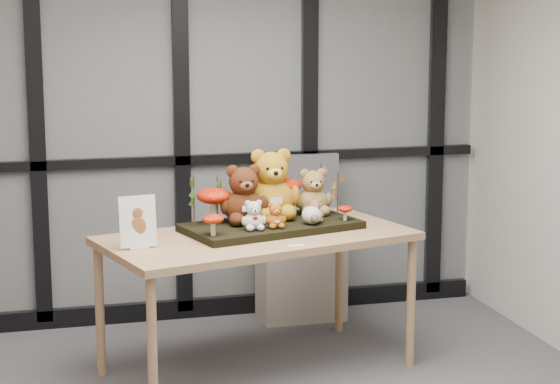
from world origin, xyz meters
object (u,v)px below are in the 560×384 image
object	(u,v)px
mushroom_front_right	(345,212)
bear_brown_medium	(244,191)
bear_small_yellow	(275,214)
monitor	(301,182)
mushroom_front_left	(213,224)
sign_holder	(138,225)
display_table	(257,246)
mushroom_back_right	(283,194)
bear_white_bow	(253,213)
bear_pooh_yellow	(271,180)
bear_tan_back	(313,189)
bear_beige_small	(315,209)
diorama_tray	(271,226)
cabinet	(301,264)
plush_cream_hedgehog	(312,214)
mushroom_back_left	(214,204)

from	to	relation	value
mushroom_front_right	bear_brown_medium	bearing A→B (deg)	172.14
bear_small_yellow	monitor	distance (m)	1.03
mushroom_front_left	sign_holder	world-z (taller)	sign_holder
display_table	mushroom_back_right	world-z (taller)	mushroom_back_right
bear_white_bow	mushroom_front_left	xyz separation A→B (m)	(-0.24, -0.08, -0.03)
mushroom_front_right	monitor	bearing A→B (deg)	91.33
bear_pooh_yellow	bear_tan_back	xyz separation A→B (m)	(0.26, 0.03, -0.07)
bear_beige_small	mushroom_back_right	bearing A→B (deg)	102.38
diorama_tray	bear_small_yellow	bearing A→B (deg)	-109.72
diorama_tray	cabinet	distance (m)	0.99
cabinet	monitor	world-z (taller)	monitor
bear_white_bow	cabinet	xyz separation A→B (m)	(0.54, 0.94, -0.55)
diorama_tray	sign_holder	world-z (taller)	sign_holder
bear_white_bow	mushroom_front_right	xyz separation A→B (m)	(0.56, 0.11, -0.04)
bear_tan_back	bear_small_yellow	world-z (taller)	bear_tan_back
mushroom_front_right	cabinet	world-z (taller)	mushroom_front_right
bear_pooh_yellow	sign_holder	world-z (taller)	bear_pooh_yellow
bear_pooh_yellow	bear_beige_small	size ratio (longest dim) A/B	3.11
plush_cream_hedgehog	mushroom_back_right	bearing A→B (deg)	91.79
cabinet	mushroom_back_left	bearing A→B (deg)	-134.94
diorama_tray	monitor	distance (m)	0.91
display_table	bear_pooh_yellow	world-z (taller)	bear_pooh_yellow
display_table	monitor	bearing A→B (deg)	45.52
mushroom_front_right	bear_tan_back	bearing A→B (deg)	122.44
bear_beige_small	cabinet	size ratio (longest dim) A/B	0.19
bear_brown_medium	mushroom_front_left	distance (m)	0.37
display_table	mushroom_back_right	size ratio (longest dim) A/B	7.53
bear_tan_back	mushroom_front_right	size ratio (longest dim) A/B	3.15
display_table	plush_cream_hedgehog	bearing A→B (deg)	-15.88
bear_tan_back	mushroom_front_right	xyz separation A→B (m)	(0.13, -0.20, -0.10)
bear_white_bow	mushroom_back_right	distance (m)	0.43
mushroom_front_left	sign_holder	size ratio (longest dim) A/B	0.45
display_table	bear_small_yellow	bearing A→B (deg)	-39.09
bear_small_yellow	plush_cream_hedgehog	distance (m)	0.22
cabinet	monitor	bearing A→B (deg)	90.00
bear_brown_medium	monitor	bearing A→B (deg)	39.32
diorama_tray	mushroom_front_right	xyz separation A→B (m)	(0.42, -0.04, 0.07)
bear_white_bow	mushroom_front_left	bearing A→B (deg)	-177.37
display_table	bear_beige_small	world-z (taller)	bear_beige_small
bear_beige_small	bear_small_yellow	bearing A→B (deg)	-174.60
bear_white_bow	mushroom_front_left	distance (m)	0.25
bear_beige_small	mushroom_back_right	world-z (taller)	mushroom_back_right
diorama_tray	bear_white_bow	size ratio (longest dim) A/B	5.34
bear_white_bow	mushroom_front_right	world-z (taller)	bear_white_bow
bear_tan_back	mushroom_front_right	distance (m)	0.26
bear_white_bow	mushroom_front_right	distance (m)	0.57
mushroom_front_left	cabinet	world-z (taller)	mushroom_front_left
monitor	mushroom_front_right	bearing A→B (deg)	-88.67
mushroom_back_left	mushroom_back_right	bearing A→B (deg)	15.59
bear_brown_medium	cabinet	distance (m)	1.14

